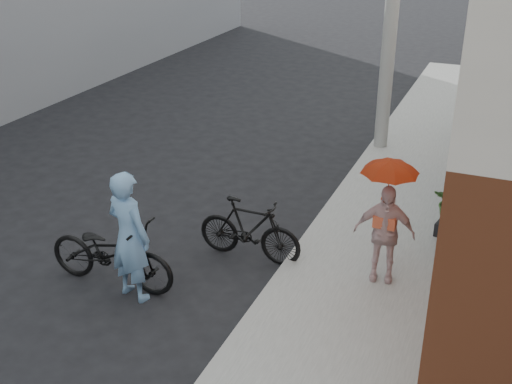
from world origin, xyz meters
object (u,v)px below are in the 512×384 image
Objects in this scene: planter at (451,229)px; kimono_woman at (384,233)px; officer at (129,236)px; bike_left at (111,253)px; bike_right at (249,230)px.

kimono_woman is at bearing -114.18° from planter.
officer is 0.60m from bike_left.
officer is 4.97m from planter.
bike_right is at bearing -47.81° from bike_left.
bike_right is 1.98m from kimono_woman.
bike_right is (1.47, 1.38, -0.02)m from bike_left.
bike_right reaches higher than planter.
planter is (3.75, 3.20, -0.68)m from officer.
kimono_woman reaches higher than bike_right.
planter is at bearing -125.40° from officer.
planter is at bearing -54.69° from bike_left.
bike_right is at bearing 172.31° from kimono_woman.
officer is at bearing -139.54° from planter.
bike_left is at bearing -143.59° from planter.
officer reaches higher than bike_left.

